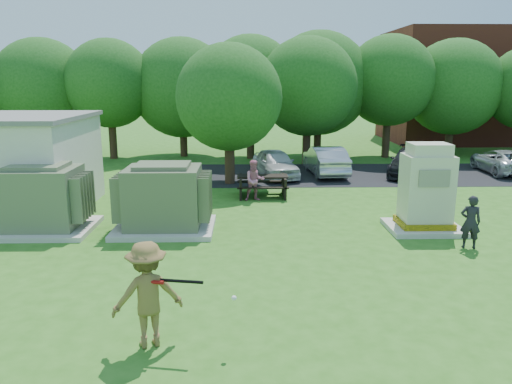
{
  "coord_description": "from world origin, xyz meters",
  "views": [
    {
      "loc": [
        -0.31,
        -10.29,
        4.55
      ],
      "look_at": [
        0.0,
        4.0,
        1.3
      ],
      "focal_mm": 35.0,
      "sensor_mm": 36.0,
      "label": 1
    }
  ],
  "objects_px": {
    "picnic_table": "(262,183)",
    "person_by_generator": "(470,222)",
    "transformer_right": "(164,199)",
    "car_white": "(275,163)",
    "transformer_left": "(41,200)",
    "batter": "(147,294)",
    "car_silver_a": "(325,160)",
    "car_silver_b": "(502,161)",
    "person_at_picnic": "(255,180)",
    "car_dark": "(411,162)",
    "generator_cabinet": "(426,193)"
  },
  "relations": [
    {
      "from": "picnic_table",
      "to": "person_by_generator",
      "type": "distance_m",
      "value": 8.32
    },
    {
      "from": "transformer_right",
      "to": "person_by_generator",
      "type": "xyz_separation_m",
      "value": [
        8.63,
        -1.85,
        -0.23
      ]
    },
    {
      "from": "transformer_right",
      "to": "car_white",
      "type": "height_order",
      "value": "transformer_right"
    },
    {
      "from": "transformer_left",
      "to": "transformer_right",
      "type": "relative_size",
      "value": 1.0
    },
    {
      "from": "car_white",
      "to": "batter",
      "type": "bearing_deg",
      "value": -114.2
    },
    {
      "from": "car_white",
      "to": "car_silver_a",
      "type": "height_order",
      "value": "car_silver_a"
    },
    {
      "from": "car_silver_a",
      "to": "car_silver_b",
      "type": "bearing_deg",
      "value": 177.77
    },
    {
      "from": "car_white",
      "to": "car_silver_b",
      "type": "relative_size",
      "value": 0.92
    },
    {
      "from": "person_by_generator",
      "to": "car_silver_a",
      "type": "relative_size",
      "value": 0.35
    },
    {
      "from": "person_at_picnic",
      "to": "car_dark",
      "type": "xyz_separation_m",
      "value": [
        7.59,
        4.94,
        -0.14
      ]
    },
    {
      "from": "picnic_table",
      "to": "batter",
      "type": "height_order",
      "value": "batter"
    },
    {
      "from": "batter",
      "to": "person_at_picnic",
      "type": "distance_m",
      "value": 10.77
    },
    {
      "from": "generator_cabinet",
      "to": "car_silver_b",
      "type": "height_order",
      "value": "generator_cabinet"
    },
    {
      "from": "picnic_table",
      "to": "person_by_generator",
      "type": "relative_size",
      "value": 1.34
    },
    {
      "from": "car_dark",
      "to": "car_silver_b",
      "type": "relative_size",
      "value": 1.06
    },
    {
      "from": "person_at_picnic",
      "to": "person_by_generator",
      "type": "bearing_deg",
      "value": -53.39
    },
    {
      "from": "transformer_left",
      "to": "generator_cabinet",
      "type": "distance_m",
      "value": 11.67
    },
    {
      "from": "picnic_table",
      "to": "transformer_left",
      "type": "bearing_deg",
      "value": -147.22
    },
    {
      "from": "transformer_right",
      "to": "person_by_generator",
      "type": "distance_m",
      "value": 8.82
    },
    {
      "from": "generator_cabinet",
      "to": "person_at_picnic",
      "type": "xyz_separation_m",
      "value": [
        -5.13,
        3.94,
        -0.39
      ]
    },
    {
      "from": "car_dark",
      "to": "person_by_generator",
      "type": "bearing_deg",
      "value": -76.1
    },
    {
      "from": "batter",
      "to": "car_white",
      "type": "bearing_deg",
      "value": -120.45
    },
    {
      "from": "transformer_left",
      "to": "transformer_right",
      "type": "bearing_deg",
      "value": 0.0
    },
    {
      "from": "person_at_picnic",
      "to": "car_silver_a",
      "type": "relative_size",
      "value": 0.37
    },
    {
      "from": "batter",
      "to": "car_dark",
      "type": "relative_size",
      "value": 0.43
    },
    {
      "from": "picnic_table",
      "to": "batter",
      "type": "bearing_deg",
      "value": -101.88
    },
    {
      "from": "transformer_left",
      "to": "person_by_generator",
      "type": "bearing_deg",
      "value": -8.54
    },
    {
      "from": "batter",
      "to": "transformer_right",
      "type": "bearing_deg",
      "value": -102.24
    },
    {
      "from": "car_silver_b",
      "to": "transformer_right",
      "type": "bearing_deg",
      "value": 33.93
    },
    {
      "from": "person_by_generator",
      "to": "car_silver_a",
      "type": "bearing_deg",
      "value": -65.11
    },
    {
      "from": "transformer_left",
      "to": "car_silver_b",
      "type": "distance_m",
      "value": 21.03
    },
    {
      "from": "batter",
      "to": "car_silver_a",
      "type": "distance_m",
      "value": 16.74
    },
    {
      "from": "car_silver_a",
      "to": "car_dark",
      "type": "relative_size",
      "value": 0.96
    },
    {
      "from": "transformer_right",
      "to": "car_silver_a",
      "type": "relative_size",
      "value": 0.71
    },
    {
      "from": "transformer_right",
      "to": "person_by_generator",
      "type": "relative_size",
      "value": 2.03
    },
    {
      "from": "transformer_right",
      "to": "car_silver_a",
      "type": "distance_m",
      "value": 11.01
    },
    {
      "from": "transformer_right",
      "to": "batter",
      "type": "xyz_separation_m",
      "value": [
        0.8,
        -6.81,
        -0.03
      ]
    },
    {
      "from": "car_white",
      "to": "car_dark",
      "type": "relative_size",
      "value": 0.87
    },
    {
      "from": "person_by_generator",
      "to": "transformer_left",
      "type": "bearing_deg",
      "value": 4.6
    },
    {
      "from": "transformer_right",
      "to": "picnic_table",
      "type": "xyz_separation_m",
      "value": [
        3.16,
        4.42,
        -0.44
      ]
    },
    {
      "from": "batter",
      "to": "transformer_left",
      "type": "bearing_deg",
      "value": -75.48
    },
    {
      "from": "picnic_table",
      "to": "car_white",
      "type": "bearing_deg",
      "value": 79.53
    },
    {
      "from": "transformer_left",
      "to": "transformer_right",
      "type": "distance_m",
      "value": 3.7
    },
    {
      "from": "person_at_picnic",
      "to": "batter",
      "type": "bearing_deg",
      "value": -110.19
    },
    {
      "from": "transformer_left",
      "to": "generator_cabinet",
      "type": "relative_size",
      "value": 1.12
    },
    {
      "from": "transformer_left",
      "to": "car_silver_b",
      "type": "xyz_separation_m",
      "value": [
        18.87,
        9.27,
        -0.39
      ]
    },
    {
      "from": "person_by_generator",
      "to": "car_silver_b",
      "type": "bearing_deg",
      "value": -107.36
    },
    {
      "from": "car_silver_a",
      "to": "car_silver_b",
      "type": "height_order",
      "value": "car_silver_a"
    },
    {
      "from": "generator_cabinet",
      "to": "car_silver_b",
      "type": "bearing_deg",
      "value": 52.65
    },
    {
      "from": "transformer_left",
      "to": "person_at_picnic",
      "type": "distance_m",
      "value": 7.55
    }
  ]
}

